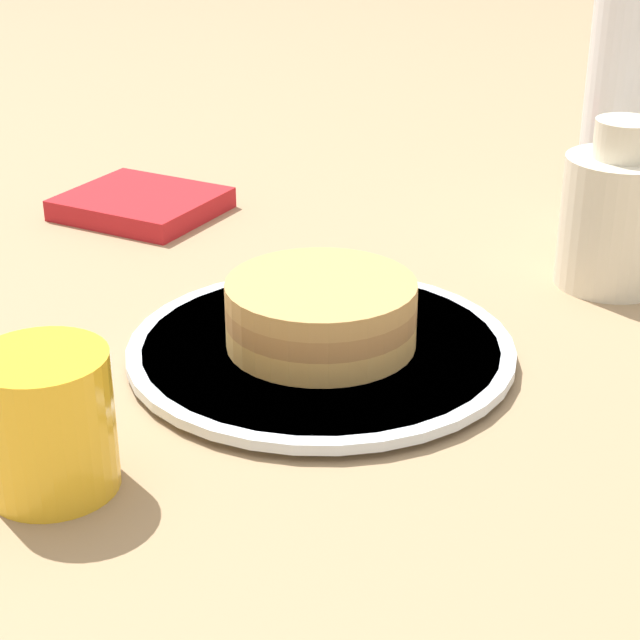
{
  "coord_description": "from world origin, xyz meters",
  "views": [
    {
      "loc": [
        -0.51,
        -0.44,
        0.35
      ],
      "look_at": [
        -0.0,
        -0.0,
        0.03
      ],
      "focal_mm": 60.0,
      "sensor_mm": 36.0,
      "label": 1
    }
  ],
  "objects_px": {
    "water_bottle_near": "(624,105)",
    "juice_glass": "(47,422)",
    "cream_jug": "(616,216)",
    "pancake_stack": "(317,313)",
    "plate": "(320,354)"
  },
  "relations": [
    {
      "from": "cream_jug",
      "to": "water_bottle_near",
      "type": "bearing_deg",
      "value": 26.84
    },
    {
      "from": "pancake_stack",
      "to": "juice_glass",
      "type": "bearing_deg",
      "value": 177.41
    },
    {
      "from": "cream_jug",
      "to": "juice_glass",
      "type": "bearing_deg",
      "value": 167.98
    },
    {
      "from": "plate",
      "to": "water_bottle_near",
      "type": "bearing_deg",
      "value": -4.81
    },
    {
      "from": "plate",
      "to": "cream_jug",
      "type": "distance_m",
      "value": 0.28
    },
    {
      "from": "juice_glass",
      "to": "water_bottle_near",
      "type": "height_order",
      "value": "water_bottle_near"
    },
    {
      "from": "pancake_stack",
      "to": "water_bottle_near",
      "type": "bearing_deg",
      "value": -5.67
    },
    {
      "from": "pancake_stack",
      "to": "juice_glass",
      "type": "xyz_separation_m",
      "value": [
        -0.22,
        0.01,
        0.01
      ]
    },
    {
      "from": "juice_glass",
      "to": "cream_jug",
      "type": "relative_size",
      "value": 0.61
    },
    {
      "from": "plate",
      "to": "pancake_stack",
      "type": "relative_size",
      "value": 1.98
    },
    {
      "from": "water_bottle_near",
      "to": "juice_glass",
      "type": "bearing_deg",
      "value": 175.47
    },
    {
      "from": "juice_glass",
      "to": "water_bottle_near",
      "type": "xyz_separation_m",
      "value": [
        0.59,
        -0.05,
        0.08
      ]
    },
    {
      "from": "pancake_stack",
      "to": "cream_jug",
      "type": "distance_m",
      "value": 0.28
    },
    {
      "from": "pancake_stack",
      "to": "water_bottle_near",
      "type": "distance_m",
      "value": 0.38
    },
    {
      "from": "cream_jug",
      "to": "pancake_stack",
      "type": "bearing_deg",
      "value": 160.53
    }
  ]
}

